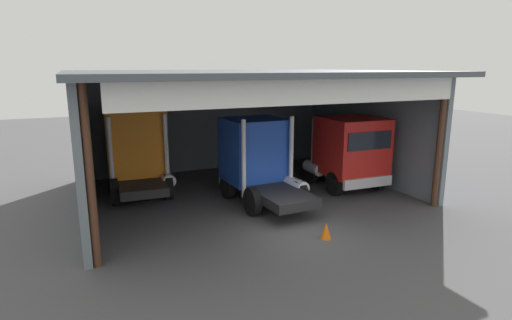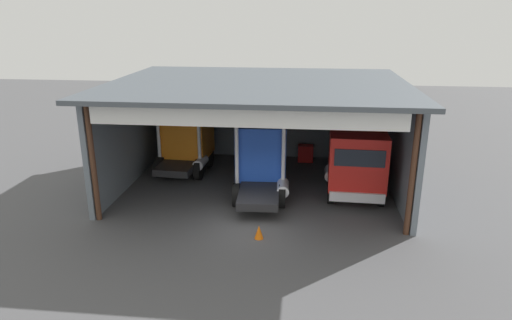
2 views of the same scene
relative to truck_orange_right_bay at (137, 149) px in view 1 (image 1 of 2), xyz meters
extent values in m
plane|color=#4C4C4F|center=(4.27, -6.94, -2.02)|extent=(80.00, 80.00, 0.00)
cube|color=slate|center=(4.27, 3.19, 0.59)|extent=(13.48, 0.24, 5.22)
cube|color=slate|center=(-2.46, -1.88, 0.59)|extent=(0.24, 10.13, 5.22)
cube|color=slate|center=(11.01, -1.88, 0.59)|extent=(0.24, 10.13, 5.22)
cube|color=#474E55|center=(4.27, -2.42, 3.30)|extent=(14.08, 11.22, 0.20)
cylinder|color=#4C2D1E|center=(-2.21, -6.79, 0.59)|extent=(0.24, 0.24, 5.22)
cylinder|color=#4C2D1E|center=(10.76, -6.79, 0.59)|extent=(0.24, 0.24, 5.22)
cube|color=white|center=(4.27, -7.38, 2.85)|extent=(12.13, 0.12, 0.90)
cube|color=orange|center=(-0.01, 0.19, 0.28)|extent=(2.64, 2.69, 2.98)
cube|color=black|center=(0.07, 1.48, 0.80)|extent=(2.12, 0.18, 0.89)
cube|color=silver|center=(0.07, 1.51, -1.31)|extent=(2.37, 0.30, 0.44)
cube|color=#232326|center=(-0.10, -1.42, -1.28)|extent=(2.04, 3.04, 0.36)
cylinder|color=silver|center=(-1.21, -1.16, 0.08)|extent=(0.18, 0.18, 3.09)
cylinder|color=silver|center=(1.03, -1.29, 0.08)|extent=(0.18, 0.18, 3.09)
cylinder|color=silver|center=(1.04, -1.19, -1.16)|extent=(0.63, 1.23, 0.56)
cylinder|color=black|center=(-1.07, 0.76, -1.46)|extent=(0.36, 1.13, 1.12)
cylinder|color=black|center=(1.12, 0.64, -1.46)|extent=(0.36, 1.13, 1.12)
cylinder|color=black|center=(-1.20, -1.36, -1.46)|extent=(0.36, 1.13, 1.12)
cylinder|color=black|center=(0.99, -1.48, -1.46)|extent=(0.36, 1.13, 1.12)
cube|color=#1E47B7|center=(4.47, -2.74, 0.11)|extent=(2.51, 2.37, 2.67)
cube|color=black|center=(4.41, -1.60, 0.58)|extent=(2.04, 0.16, 0.80)
cube|color=silver|center=(4.41, -1.57, -1.33)|extent=(2.29, 0.27, 0.44)
cube|color=#232326|center=(4.56, -4.72, -1.30)|extent=(1.97, 3.68, 0.36)
cylinder|color=silver|center=(3.45, -4.07, 0.07)|extent=(0.18, 0.18, 3.09)
cylinder|color=silver|center=(5.61, -3.97, 0.07)|extent=(0.18, 0.18, 3.09)
cylinder|color=silver|center=(5.63, -4.37, -1.18)|extent=(0.62, 1.23, 0.56)
cylinder|color=black|center=(3.40, -2.34, -1.48)|extent=(0.35, 1.10, 1.09)
cylinder|color=black|center=(5.49, -2.24, -1.48)|extent=(0.35, 1.10, 1.09)
cylinder|color=black|center=(3.51, -4.77, -1.48)|extent=(0.35, 1.10, 1.09)
cylinder|color=black|center=(5.61, -4.67, -1.48)|extent=(0.35, 1.10, 1.09)
cube|color=red|center=(9.01, -3.45, 0.05)|extent=(2.67, 2.69, 2.56)
cube|color=black|center=(8.96, -4.77, 0.49)|extent=(2.19, 0.14, 0.77)
cube|color=silver|center=(8.96, -4.80, -1.34)|extent=(2.45, 0.25, 0.44)
cube|color=#232326|center=(9.07, -1.81, -1.31)|extent=(2.04, 3.05, 0.36)
cylinder|color=silver|center=(10.22, -2.05, -0.15)|extent=(0.18, 0.18, 2.66)
cylinder|color=silver|center=(7.91, -1.96, -0.15)|extent=(0.18, 0.18, 2.66)
cylinder|color=silver|center=(7.90, -2.07, -1.19)|extent=(0.60, 1.22, 0.56)
cylinder|color=black|center=(10.13, -4.01, -1.49)|extent=(0.34, 1.08, 1.07)
cylinder|color=black|center=(7.86, -3.93, -1.49)|extent=(0.34, 1.08, 1.07)
cylinder|color=black|center=(10.21, -1.85, -1.49)|extent=(0.34, 1.08, 1.07)
cylinder|color=black|center=(7.93, -1.77, -1.49)|extent=(0.34, 1.08, 1.07)
cylinder|color=#194CB2|center=(6.58, 2.24, -1.59)|extent=(0.58, 0.58, 0.87)
cube|color=red|center=(6.66, 2.23, -1.52)|extent=(0.90, 0.60, 1.00)
cone|color=orange|center=(4.86, -7.80, -1.74)|extent=(0.36, 0.36, 0.56)
camera|label=1|loc=(-2.51, -18.64, 3.58)|focal=29.11mm
camera|label=2|loc=(6.47, -23.97, 6.58)|focal=31.96mm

